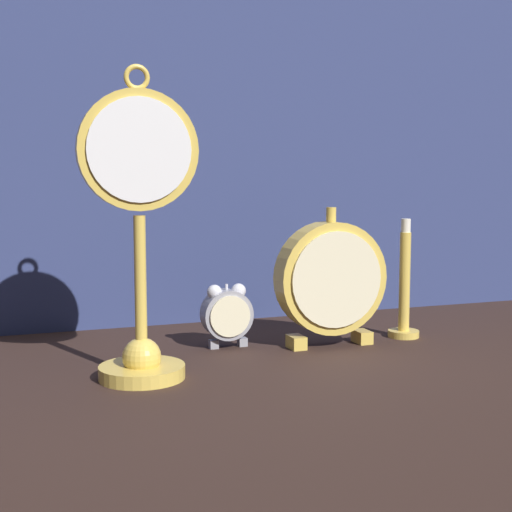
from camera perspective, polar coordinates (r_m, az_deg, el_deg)
name	(u,v)px	position (r m, az deg, el deg)	size (l,w,h in m)	color
ground_plane	(278,370)	(0.89, 1.77, -9.13)	(4.00, 4.00, 0.00)	black
fabric_backdrop_drape	(204,86)	(1.18, -4.17, 13.41)	(1.39, 0.01, 0.77)	navy
pocket_watch_on_stand	(140,238)	(0.84, -9.28, 1.40)	(0.14, 0.10, 0.36)	gold
alarm_clock_twin_bell	(227,313)	(1.00, -2.35, -4.55)	(0.07, 0.03, 0.09)	gray
mantel_clock_silver	(331,279)	(1.00, 6.01, -1.85)	(0.16, 0.04, 0.20)	gold
brass_candlestick	(404,296)	(1.08, 11.78, -3.14)	(0.05, 0.05, 0.18)	gold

